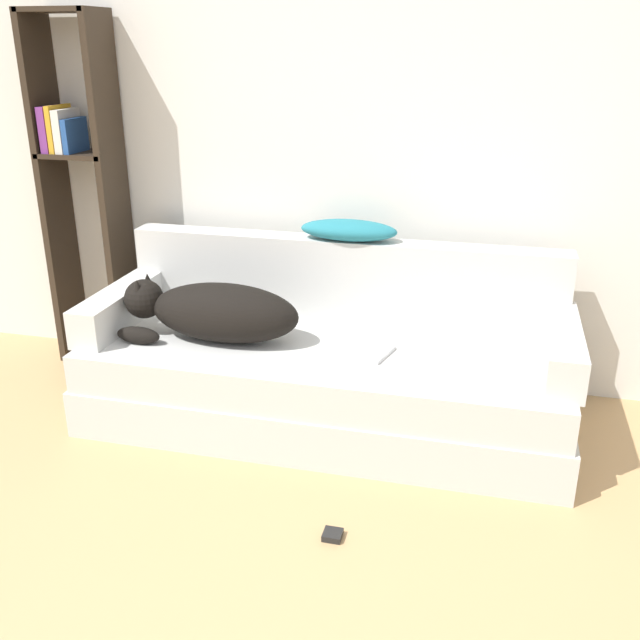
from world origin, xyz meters
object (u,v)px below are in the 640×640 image
(dog, at_px, (214,311))
(laptop, at_px, (358,349))
(couch, at_px, (325,383))
(throw_pillow, at_px, (349,230))
(bookshelf, at_px, (80,177))
(power_adapter, at_px, (333,535))

(dog, distance_m, laptop, 0.68)
(couch, xyz_separation_m, dog, (-0.50, -0.08, 0.34))
(laptop, bearing_deg, dog, -162.95)
(throw_pillow, xyz_separation_m, bookshelf, (-1.45, 0.05, 0.18))
(dog, height_order, bookshelf, bookshelf)
(dog, height_order, laptop, dog)
(couch, bearing_deg, dog, -171.16)
(bookshelf, xyz_separation_m, power_adapter, (1.66, -1.25, -1.01))
(laptop, height_order, bookshelf, bookshelf)
(laptop, relative_size, power_adapter, 4.69)
(laptop, distance_m, throw_pillow, 0.61)
(couch, xyz_separation_m, throw_pillow, (0.03, 0.36, 0.64))
(bookshelf, relative_size, power_adapter, 26.62)
(laptop, bearing_deg, throw_pillow, 122.74)
(couch, distance_m, dog, 0.61)
(power_adapter, bearing_deg, couch, 105.58)
(couch, xyz_separation_m, bookshelf, (-1.42, 0.42, 0.83))
(laptop, bearing_deg, couch, 177.81)
(throw_pillow, xyz_separation_m, power_adapter, (0.21, -1.20, -0.83))
(couch, distance_m, bookshelf, 1.70)
(bookshelf, bearing_deg, throw_pillow, -2.00)
(power_adapter, bearing_deg, laptop, 95.15)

